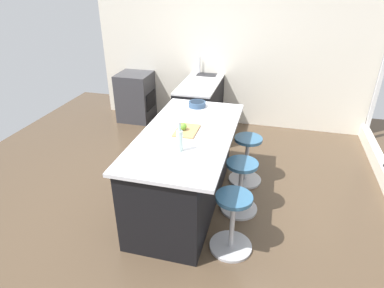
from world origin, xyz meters
name	(u,v)px	position (x,y,z in m)	size (l,w,h in m)	color
ground_plane	(189,207)	(0.00, 0.00, 0.00)	(7.10, 7.10, 0.00)	brown
interior_partition_left	(230,44)	(-2.73, 0.00, 1.44)	(0.12, 4.83, 2.88)	silver
sink_cabinet	(204,102)	(-2.39, -0.36, 0.47)	(1.97, 0.60, 1.21)	black
oven_range	(136,97)	(-2.38, -1.70, 0.45)	(0.60, 0.61, 0.90)	#38383D
kitchen_island	(184,167)	(-0.11, -0.09, 0.48)	(2.03, 1.01, 0.96)	black
stool_by_window	(246,161)	(-0.75, 0.59, 0.31)	(0.44, 0.44, 0.66)	#B7B7BC
stool_middle	(240,188)	(-0.11, 0.59, 0.31)	(0.44, 0.44, 0.66)	#B7B7BC
stool_near_camera	(232,224)	(0.53, 0.59, 0.31)	(0.44, 0.44, 0.66)	#B7B7BC
cutting_board	(187,131)	(-0.13, -0.06, 0.97)	(0.36, 0.24, 0.02)	tan
apple_green	(183,126)	(-0.12, -0.10, 1.02)	(0.08, 0.08, 0.08)	#609E2D
water_bottle	(180,140)	(0.32, -0.01, 1.08)	(0.06, 0.06, 0.31)	silver
fruit_bowl	(197,104)	(-0.90, -0.13, 0.99)	(0.23, 0.23, 0.07)	#334C6B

